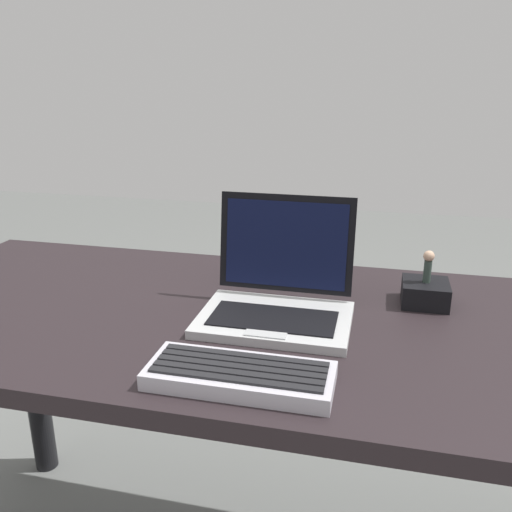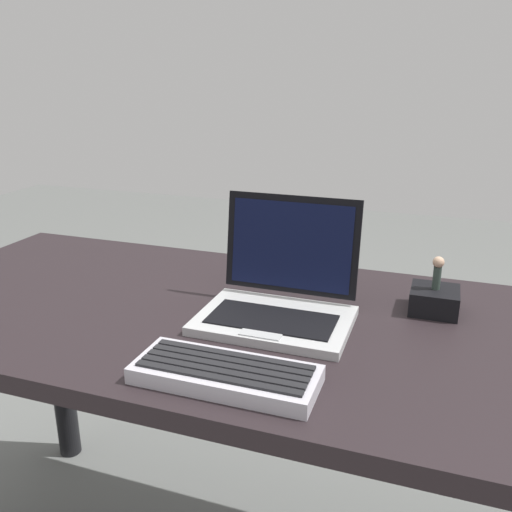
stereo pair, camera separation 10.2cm
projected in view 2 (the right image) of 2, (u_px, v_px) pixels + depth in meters
desk at (247, 362)px, 1.14m from camera, size 1.61×0.70×0.74m
laptop_front at (280, 296)px, 1.08m from camera, size 0.29×0.24×0.23m
external_keyboard at (226, 374)px, 0.86m from camera, size 0.30×0.12×0.03m
figurine_stand at (434, 300)px, 1.11m from camera, size 0.10×0.10×0.05m
figurine at (438, 270)px, 1.09m from camera, size 0.02×0.02×0.07m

